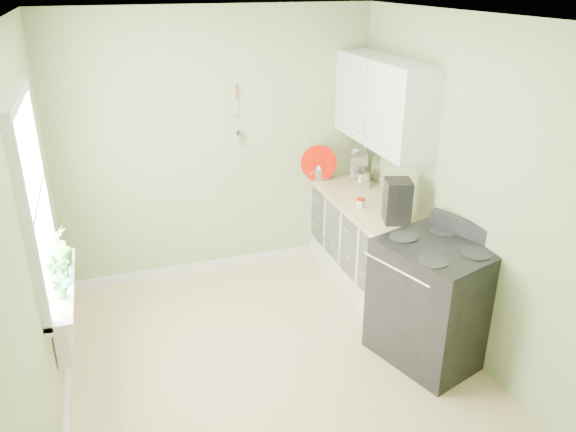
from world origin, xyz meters
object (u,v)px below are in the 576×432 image
object	(u,v)px
stand_mixer	(360,169)
kettle	(319,173)
coffee_maker	(397,202)
stove	(433,301)

from	to	relation	value
stand_mixer	kettle	xyz separation A→B (m)	(-0.36, 0.25, -0.08)
coffee_maker	stove	bearing A→B (deg)	-92.04
stove	stand_mixer	world-z (taller)	stand_mixer
stove	coffee_maker	bearing A→B (deg)	87.96
stand_mixer	kettle	size ratio (longest dim) A/B	2.24
stove	kettle	distance (m)	2.04
stove	coffee_maker	world-z (taller)	coffee_maker
stove	kettle	bearing A→B (deg)	96.64
stand_mixer	kettle	bearing A→B (deg)	145.33
kettle	coffee_maker	world-z (taller)	coffee_maker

